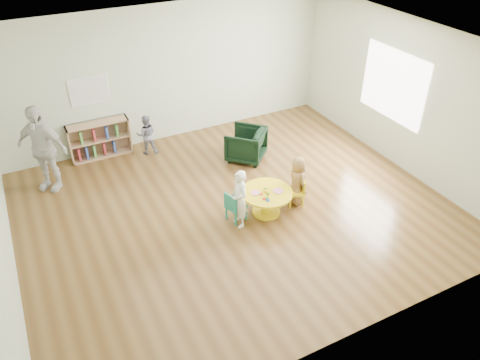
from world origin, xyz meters
The scene contains 11 objects.
room centered at (0.01, 0.00, 1.89)m, with size 7.10×7.00×2.80m.
activity_table centered at (0.43, -0.34, 0.30)m, with size 0.86×0.86×0.47m.
kid_chair_left centered at (-0.14, -0.28, 0.29)m, with size 0.35×0.35×0.54m.
kid_chair_right centered at (1.04, -0.37, 0.27)m, with size 0.36×0.36×0.51m.
bookshelf centered at (-1.61, 2.86, 0.37)m, with size 1.20×0.30×0.75m.
alphabet_poster centered at (-1.60, 2.98, 1.35)m, with size 0.74×0.01×0.54m.
armchair centered at (0.95, 1.40, 0.33)m, with size 0.69×0.71×0.65m, color black.
child_left centered at (-0.11, -0.40, 0.50)m, with size 0.37×0.24×1.01m, color white.
child_right centered at (1.05, -0.30, 0.45)m, with size 0.44×0.28×0.89m, color #F5AE1B.
toddler centered at (-0.72, 2.52, 0.42)m, with size 0.41×0.32×0.84m, color #191E3E.
adult_caretaker centered at (-2.69, 2.13, 0.81)m, with size 0.95×0.40×1.63m, color silver.
Camera 1 is at (-2.84, -5.75, 4.89)m, focal length 35.00 mm.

